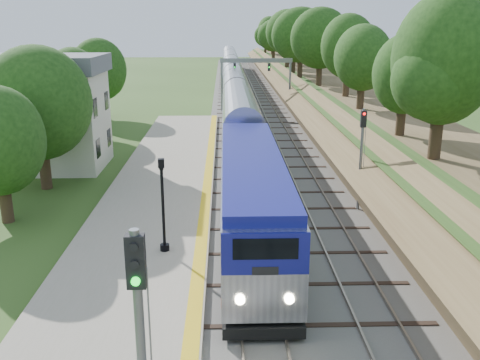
{
  "coord_description": "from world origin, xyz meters",
  "views": [
    {
      "loc": [
        -1.23,
        -8.15,
        10.15
      ],
      "look_at": [
        -0.5,
        16.74,
        2.8
      ],
      "focal_mm": 40.0,
      "sensor_mm": 36.0,
      "label": 1
    }
  ],
  "objects_px": {
    "station_building": "(45,111)",
    "lamppost_far": "(163,210)",
    "signal_farside": "(362,149)",
    "signal_platform": "(141,343)",
    "signal_gantry": "(256,70)",
    "train": "(234,87)"
  },
  "relations": [
    {
      "from": "station_building",
      "to": "lamppost_far",
      "type": "distance_m",
      "value": 19.03
    },
    {
      "from": "signal_farside",
      "to": "signal_platform",
      "type": "bearing_deg",
      "value": -115.66
    },
    {
      "from": "station_building",
      "to": "signal_platform",
      "type": "relative_size",
      "value": 1.4
    },
    {
      "from": "lamppost_far",
      "to": "signal_farside",
      "type": "bearing_deg",
      "value": 30.47
    },
    {
      "from": "lamppost_far",
      "to": "signal_platform",
      "type": "height_order",
      "value": "signal_platform"
    },
    {
      "from": "station_building",
      "to": "signal_platform",
      "type": "bearing_deg",
      "value": -69.08
    },
    {
      "from": "station_building",
      "to": "signal_farside",
      "type": "bearing_deg",
      "value": -26.53
    },
    {
      "from": "signal_gantry",
      "to": "train",
      "type": "xyz_separation_m",
      "value": [
        -2.47,
        7.12,
        -2.69
      ]
    },
    {
      "from": "lamppost_far",
      "to": "signal_platform",
      "type": "bearing_deg",
      "value": -85.39
    },
    {
      "from": "train",
      "to": "lamppost_far",
      "type": "distance_m",
      "value": 48.32
    },
    {
      "from": "station_building",
      "to": "signal_platform",
      "type": "height_order",
      "value": "station_building"
    },
    {
      "from": "lamppost_far",
      "to": "train",
      "type": "bearing_deg",
      "value": 85.32
    },
    {
      "from": "train",
      "to": "signal_platform",
      "type": "height_order",
      "value": "signal_platform"
    },
    {
      "from": "station_building",
      "to": "signal_farside",
      "type": "relative_size",
      "value": 1.53
    },
    {
      "from": "lamppost_far",
      "to": "signal_platform",
      "type": "xyz_separation_m",
      "value": [
        1.05,
        -12.97,
        1.9
      ]
    },
    {
      "from": "train",
      "to": "signal_farside",
      "type": "distance_m",
      "value": 42.67
    },
    {
      "from": "signal_gantry",
      "to": "station_building",
      "type": "bearing_deg",
      "value": -123.38
    },
    {
      "from": "train",
      "to": "signal_platform",
      "type": "distance_m",
      "value": 61.24
    },
    {
      "from": "train",
      "to": "signal_farside",
      "type": "xyz_separation_m",
      "value": [
        6.2,
        -42.19,
        1.44
      ]
    },
    {
      "from": "signal_gantry",
      "to": "signal_farside",
      "type": "relative_size",
      "value": 1.49
    },
    {
      "from": "signal_platform",
      "to": "station_building",
      "type": "bearing_deg",
      "value": 110.92
    },
    {
      "from": "signal_platform",
      "to": "train",
      "type": "bearing_deg",
      "value": 87.28
    }
  ]
}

